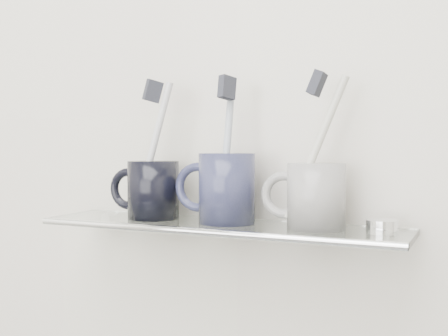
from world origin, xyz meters
The scene contains 18 objects.
wall_back centered at (0.00, 1.10, 1.25)m, with size 2.50×2.50×0.00m, color beige.
shelf_glass centered at (0.00, 1.04, 1.10)m, with size 0.50×0.12×0.01m, color silver.
shelf_rail centered at (0.00, 0.98, 1.10)m, with size 0.01×0.01×0.50m, color silver.
bracket_left centered at (-0.21, 1.09, 1.09)m, with size 0.02×0.02×0.03m, color silver.
bracket_right centered at (0.21, 1.09, 1.09)m, with size 0.02×0.02×0.03m, color silver.
mug_left centered at (-0.11, 1.04, 1.14)m, with size 0.07×0.07×0.08m, color black.
mug_left_handle centered at (-0.15, 1.04, 1.14)m, with size 0.06×0.06×0.01m, color black.
toothbrush_left centered at (-0.11, 1.04, 1.20)m, with size 0.01×0.01×0.19m, color silver.
bristles_left centered at (-0.11, 1.04, 1.28)m, with size 0.01×0.02×0.03m, color #262830.
mug_center centered at (0.01, 1.04, 1.15)m, with size 0.08×0.08×0.09m, color #1F223D.
mug_center_handle centered at (-0.03, 1.04, 1.15)m, with size 0.07×0.07×0.01m, color #1F223D.
toothbrush_center centered at (0.01, 1.04, 1.20)m, with size 0.01×0.01×0.19m, color #8C9EAE.
bristles_center centered at (0.01, 1.04, 1.28)m, with size 0.01×0.02×0.03m, color #262830.
mug_right centered at (0.13, 1.04, 1.14)m, with size 0.07×0.07×0.08m, color white.
mug_right_handle centered at (0.09, 1.04, 1.14)m, with size 0.06×0.06×0.01m, color white.
toothbrush_right centered at (0.13, 1.04, 1.20)m, with size 0.01×0.01×0.19m, color beige.
bristles_right centered at (0.13, 1.04, 1.28)m, with size 0.01×0.02×0.03m, color #262830.
chrome_cap centered at (0.21, 1.04, 1.11)m, with size 0.04×0.04×0.02m, color silver.
Camera 1 is at (0.32, 0.36, 1.20)m, focal length 45.00 mm.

